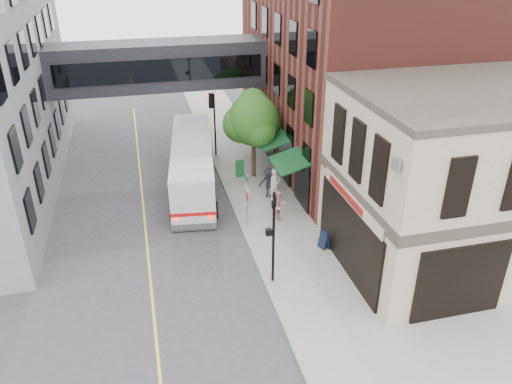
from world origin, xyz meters
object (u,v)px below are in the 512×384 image
pedestrian_c (269,183)px  newspaper_box (240,168)px  sandwich_board (324,240)px  pedestrian_b (279,206)px  bus (193,163)px  pedestrian_a (275,184)px

pedestrian_c → newspaper_box: size_ratio=1.85×
sandwich_board → pedestrian_b: bearing=98.3°
bus → newspaper_box: 3.31m
bus → sandwich_board: bearing=-58.2°
pedestrian_b → pedestrian_a: bearing=54.2°
bus → pedestrian_a: size_ratio=5.90×
pedestrian_a → sandwich_board: 5.73m
pedestrian_a → bus: bearing=128.4°
pedestrian_b → sandwich_board: (1.44, -3.11, -0.43)m
newspaper_box → pedestrian_a: bearing=-63.6°
newspaper_box → sandwich_board: (2.28, -9.28, -0.04)m
pedestrian_a → pedestrian_c: (-0.27, 0.32, -0.01)m
sandwich_board → newspaper_box: bearing=87.3°
pedestrian_a → newspaper_box: bearing=92.8°
bus → pedestrian_c: size_ratio=5.96×
bus → sandwich_board: (5.37, -8.67, -1.04)m
pedestrian_a → newspaper_box: pedestrian_a is taller
bus → pedestrian_c: bearing=-33.2°
bus → pedestrian_b: size_ratio=6.25×
pedestrian_b → pedestrian_c: (0.21, 2.85, 0.04)m
pedestrian_a → pedestrian_b: pedestrian_a is taller
bus → newspaper_box: bearing=11.3°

